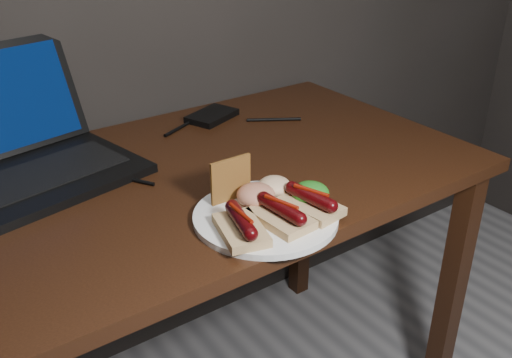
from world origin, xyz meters
name	(u,v)px	position (x,y,z in m)	size (l,w,h in m)	color
desk	(159,220)	(0.00, 1.38, 0.66)	(1.40, 0.70, 0.75)	#331A0C
laptop	(28,150)	(-0.19, 1.58, 0.80)	(0.43, 0.42, 0.25)	black
hard_drive	(212,116)	(0.28, 1.63, 0.76)	(0.13, 0.08, 0.02)	black
desk_cables	(137,155)	(0.02, 1.52, 0.75)	(0.91, 0.32, 0.01)	black
plate	(266,217)	(0.10, 1.13, 0.76)	(0.26, 0.26, 0.01)	white
bread_sausage_left	(241,226)	(0.03, 1.10, 0.78)	(0.10, 0.13, 0.04)	#D9C07F
bread_sausage_center	(281,214)	(0.10, 1.09, 0.78)	(0.08, 0.12, 0.04)	#D9C07F
bread_sausage_right	(311,202)	(0.17, 1.10, 0.78)	(0.09, 0.12, 0.04)	#D9C07F
crispbread	(231,179)	(0.08, 1.21, 0.80)	(0.09, 0.01, 0.09)	#9B682A
salad_greens	(311,193)	(0.19, 1.12, 0.78)	(0.07, 0.07, 0.04)	#155410
salsa_mound	(256,195)	(0.10, 1.17, 0.78)	(0.07, 0.07, 0.04)	#9F150F
coleslaw_mound	(274,186)	(0.16, 1.18, 0.78)	(0.06, 0.06, 0.04)	beige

